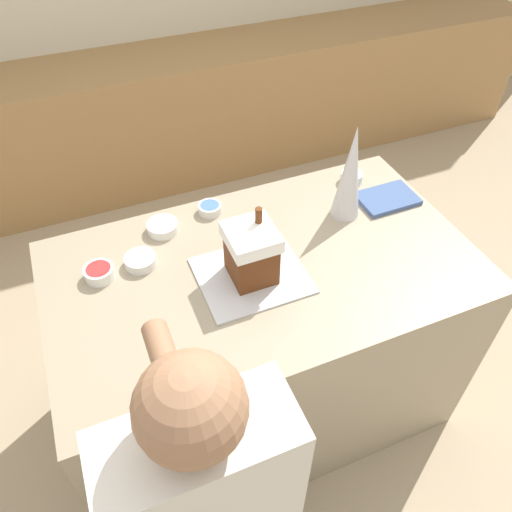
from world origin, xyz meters
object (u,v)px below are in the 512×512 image
at_px(candy_bowl_front_corner, 210,208).
at_px(candy_bowl_far_right, 141,260).
at_px(decorative_tree, 350,173).
at_px(candy_bowl_near_tray_right, 163,227).
at_px(candy_bowl_near_tray_left, 99,272).
at_px(gingerbread_house, 251,253).
at_px(candy_bowl_center_rear, 352,177).
at_px(cookbook, 387,198).
at_px(baking_tray, 251,275).

bearing_deg(candy_bowl_front_corner, candy_bowl_far_right, -150.20).
bearing_deg(decorative_tree, candy_bowl_near_tray_right, 165.99).
bearing_deg(candy_bowl_near_tray_left, gingerbread_house, -22.01).
relative_size(candy_bowl_near_tray_left, candy_bowl_far_right, 0.93).
relative_size(candy_bowl_center_rear, cookbook, 0.40).
distance_m(baking_tray, cookbook, 0.71).
distance_m(candy_bowl_center_rear, candy_bowl_near_tray_left, 1.12).
distance_m(candy_bowl_near_tray_left, candy_bowl_far_right, 0.15).
bearing_deg(candy_bowl_front_corner, candy_bowl_center_rear, -3.43).
xyz_separation_m(candy_bowl_near_tray_left, candy_bowl_front_corner, (0.48, 0.19, -0.00)).
relative_size(candy_bowl_near_tray_right, candy_bowl_front_corner, 1.28).
distance_m(decorative_tree, candy_bowl_far_right, 0.84).
distance_m(gingerbread_house, candy_bowl_near_tray_right, 0.43).
bearing_deg(gingerbread_house, candy_bowl_front_corner, 93.00).
relative_size(gingerbread_house, candy_bowl_front_corner, 2.80).
bearing_deg(decorative_tree, candy_bowl_far_right, 178.09).
relative_size(candy_bowl_near_tray_left, candy_bowl_near_tray_right, 0.88).
bearing_deg(candy_bowl_near_tray_right, candy_bowl_near_tray_left, -150.05).
distance_m(candy_bowl_far_right, candy_bowl_front_corner, 0.38).
xyz_separation_m(candy_bowl_center_rear, candy_bowl_far_right, (-0.96, -0.15, -0.00)).
relative_size(baking_tray, candy_bowl_far_right, 3.27).
height_order(gingerbread_house, candy_bowl_near_tray_left, gingerbread_house).
distance_m(decorative_tree, candy_bowl_near_tray_left, 0.99).
height_order(candy_bowl_center_rear, candy_bowl_near_tray_right, candy_bowl_center_rear).
xyz_separation_m(gingerbread_house, candy_bowl_near_tray_left, (-0.50, 0.20, -0.09)).
relative_size(candy_bowl_front_corner, cookbook, 0.39).
relative_size(gingerbread_house, candy_bowl_center_rear, 2.78).
height_order(candy_bowl_far_right, candy_bowl_front_corner, candy_bowl_far_right).
distance_m(gingerbread_house, cookbook, 0.72).
distance_m(candy_bowl_near_tray_left, candy_bowl_front_corner, 0.51).
relative_size(candy_bowl_near_tray_left, cookbook, 0.44).
xyz_separation_m(candy_bowl_front_corner, cookbook, (0.71, -0.21, -0.01)).
xyz_separation_m(candy_bowl_center_rear, cookbook, (0.07, -0.17, -0.01)).
bearing_deg(baking_tray, candy_bowl_far_right, 149.21).
height_order(decorative_tree, candy_bowl_near_tray_left, decorative_tree).
xyz_separation_m(decorative_tree, candy_bowl_front_corner, (-0.50, 0.21, -0.18)).
bearing_deg(baking_tray, candy_bowl_near_tray_right, 122.50).
relative_size(decorative_tree, candy_bowl_far_right, 3.46).
relative_size(baking_tray, gingerbread_house, 1.42).
bearing_deg(candy_bowl_near_tray_left, candy_bowl_far_right, 2.55).
relative_size(decorative_tree, candy_bowl_near_tray_right, 3.29).
distance_m(baking_tray, decorative_tree, 0.55).
bearing_deg(candy_bowl_near_tray_left, cookbook, -0.76).
relative_size(candy_bowl_near_tray_right, cookbook, 0.50).
xyz_separation_m(candy_bowl_near_tray_right, cookbook, (0.91, -0.17, -0.01)).
bearing_deg(candy_bowl_center_rear, gingerbread_house, -149.82).
bearing_deg(candy_bowl_far_right, baking_tray, -30.79).
xyz_separation_m(candy_bowl_far_right, cookbook, (1.03, -0.02, -0.01)).
bearing_deg(gingerbread_house, baking_tray, -145.79).
xyz_separation_m(candy_bowl_near_tray_right, candy_bowl_front_corner, (0.21, 0.04, -0.00)).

